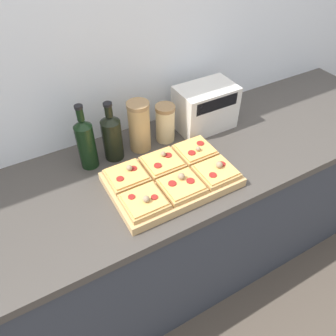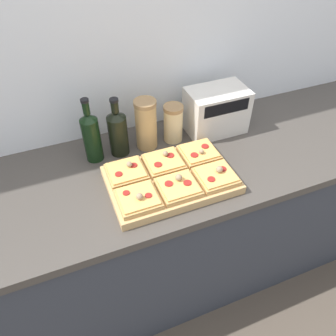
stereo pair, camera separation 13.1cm
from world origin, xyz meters
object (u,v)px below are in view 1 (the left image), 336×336
Objects in this scene: grain_jar_short at (165,123)px; toaster_oven at (205,107)px; wine_bottle at (112,136)px; grain_jar_tall at (139,126)px; cutting_board at (172,179)px; olive_oil_bottle at (86,142)px.

toaster_oven is at bearing -0.22° from grain_jar_short.
wine_bottle is 1.16× the size of grain_jar_tall.
cutting_board is 1.69× the size of olive_oil_bottle.
grain_jar_tall is 1.30× the size of grain_jar_short.
cutting_board is 0.31m from wine_bottle.
wine_bottle reaches higher than grain_jar_short.
olive_oil_bottle is 1.09× the size of wine_bottle.
olive_oil_bottle is at bearing -180.00° from wine_bottle.
olive_oil_bottle reaches higher than cutting_board.
grain_jar_short is 0.60× the size of toaster_oven.
toaster_oven reaches higher than grain_jar_short.
cutting_board is 0.44m from toaster_oven.
toaster_oven is (0.59, -0.00, -0.01)m from olive_oil_bottle.
toaster_oven is (0.22, -0.00, 0.02)m from grain_jar_short.
wine_bottle is 1.51× the size of grain_jar_short.
toaster_oven is at bearing -0.08° from olive_oil_bottle.
cutting_board is 1.84× the size of wine_bottle.
cutting_board is 2.14× the size of grain_jar_tall.
olive_oil_bottle is at bearing -180.00° from grain_jar_tall.
grain_jar_tall is at bearing 91.92° from cutting_board.
wine_bottle is 0.91× the size of toaster_oven.
olive_oil_bottle is 0.11m from wine_bottle.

